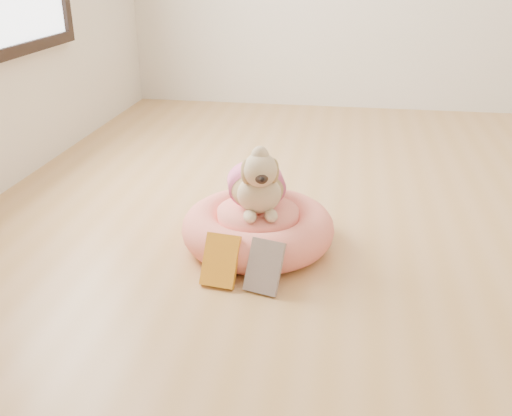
% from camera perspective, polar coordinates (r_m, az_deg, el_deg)
% --- Properties ---
extents(floor, '(4.50, 4.50, 0.00)m').
position_cam_1_polar(floor, '(2.58, 14.45, -2.53)').
color(floor, tan).
rests_on(floor, ground).
extents(pet_bed, '(0.63, 0.63, 0.16)m').
position_cam_1_polar(pet_bed, '(2.38, 0.20, -2.02)').
color(pet_bed, '#EE635D').
rests_on(pet_bed, floor).
extents(dog, '(0.38, 0.48, 0.31)m').
position_cam_1_polar(dog, '(2.31, 0.13, 3.58)').
color(dog, brown).
rests_on(dog, pet_bed).
extents(book_yellow, '(0.14, 0.14, 0.18)m').
position_cam_1_polar(book_yellow, '(2.12, -3.58, -5.26)').
color(book_yellow, yellow).
rests_on(book_yellow, floor).
extents(book_white, '(0.15, 0.14, 0.18)m').
position_cam_1_polar(book_white, '(2.07, 0.84, -5.88)').
color(book_white, white).
rests_on(book_white, floor).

